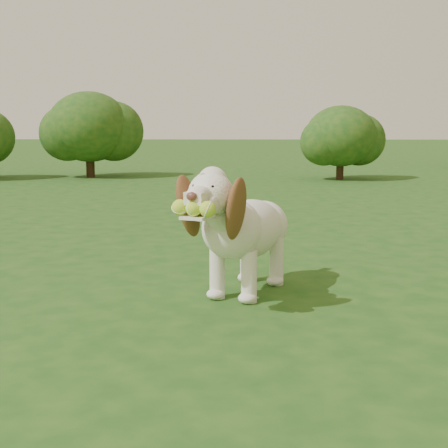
{
  "coord_description": "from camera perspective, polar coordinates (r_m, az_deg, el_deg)",
  "views": [
    {
      "loc": [
        0.58,
        -3.0,
        0.97
      ],
      "look_at": [
        0.46,
        0.28,
        0.45
      ],
      "focal_mm": 50.0,
      "sensor_mm": 36.0,
      "label": 1
    }
  ],
  "objects": [
    {
      "name": "shrub_c",
      "position": [
        11.42,
        10.64,
        7.9
      ],
      "size": [
        1.27,
        1.27,
        1.32
      ],
      "color": "#382314",
      "rests_on": "ground"
    },
    {
      "name": "dog",
      "position": [
        3.54,
        1.64,
        -0.13
      ],
      "size": [
        0.71,
        1.13,
        0.76
      ],
      "rotation": [
        0.0,
        0.0,
        -0.41
      ],
      "color": "white",
      "rests_on": "ground"
    },
    {
      "name": "shrub_b",
      "position": [
        12.04,
        -12.23,
        8.67
      ],
      "size": [
        1.54,
        1.54,
        1.59
      ],
      "color": "#382314",
      "rests_on": "ground"
    },
    {
      "name": "ground",
      "position": [
        3.21,
        -8.57,
        -8.68
      ],
      "size": [
        80.0,
        80.0,
        0.0
      ],
      "primitive_type": "plane",
      "color": "#194714",
      "rests_on": "ground"
    }
  ]
}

